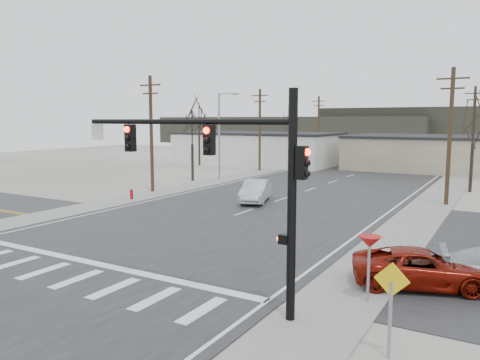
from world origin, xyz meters
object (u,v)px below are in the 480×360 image
object	(u,v)px
traffic_signal_mast	(238,170)
car_far_b	(356,159)
fire_hydrant	(132,194)
car_far_a	(389,163)
car_parked_red	(422,268)
sedan_crossing	(256,191)

from	to	relation	value
traffic_signal_mast	car_far_b	size ratio (longest dim) A/B	2.44
fire_hydrant	car_far_a	bearing A→B (deg)	70.03
fire_hydrant	car_parked_red	world-z (taller)	car_parked_red
sedan_crossing	fire_hydrant	bearing A→B (deg)	-173.68
sedan_crossing	car_parked_red	size ratio (longest dim) A/B	0.98
traffic_signal_mast	car_parked_red	xyz separation A→B (m)	(4.96, 5.20, -3.93)
sedan_crossing	traffic_signal_mast	bearing A→B (deg)	-81.06
traffic_signal_mast	car_far_b	bearing A→B (deg)	102.44
sedan_crossing	car_parked_red	bearing A→B (deg)	-60.41
traffic_signal_mast	car_parked_red	size ratio (longest dim) A/B	1.76
traffic_signal_mast	car_far_a	size ratio (longest dim) A/B	1.82
car_far_a	traffic_signal_mast	bearing A→B (deg)	88.55
car_far_a	car_far_b	bearing A→B (deg)	-52.89
fire_hydrant	car_far_b	xyz separation A→B (m)	(6.23, 39.56, 0.22)
car_far_a	sedan_crossing	bearing A→B (deg)	75.24
car_far_b	sedan_crossing	bearing A→B (deg)	-104.20
traffic_signal_mast	car_far_a	world-z (taller)	traffic_signal_mast
car_far_b	car_far_a	bearing A→B (deg)	-63.02
fire_hydrant	sedan_crossing	xyz separation A→B (m)	(8.94, 4.00, 0.42)
fire_hydrant	car_far_b	distance (m)	40.05
sedan_crossing	car_far_a	world-z (taller)	sedan_crossing
traffic_signal_mast	car_far_a	distance (m)	48.39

